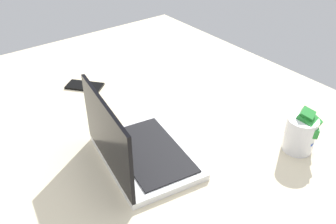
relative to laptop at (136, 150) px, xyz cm
name	(u,v)px	position (x,y,z in cm)	size (l,w,h in cm)	color
bed_mattress	(158,151)	(8.89, -13.96, -13.41)	(180.00, 140.00, 18.00)	beige
laptop	(136,150)	(0.00, 0.00, 0.00)	(36.15, 27.82, 23.00)	silver
snack_cup	(301,133)	(-24.71, -42.21, 1.52)	(10.00, 9.00, 13.87)	silver
cell_phone	(85,86)	(49.15, -7.81, -4.01)	(6.80, 14.00, 0.80)	black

